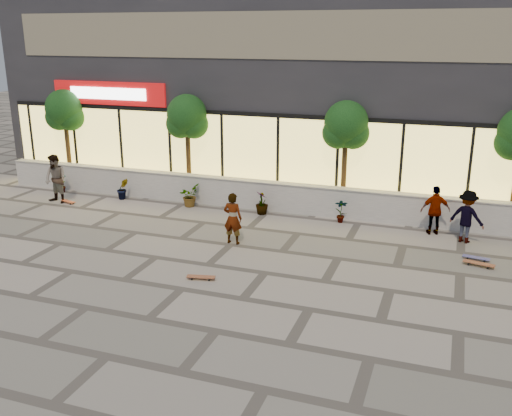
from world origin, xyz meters
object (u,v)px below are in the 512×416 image
(tree_west, at_px, (65,112))
(skateboard_right_near, at_px, (479,263))
(skater_left, at_px, (56,179))
(skateboard_left, at_px, (68,201))
(skater_center, at_px, (233,218))
(skater_right_near, at_px, (435,210))
(skateboard_center, at_px, (201,277))
(tree_mideast, at_px, (346,128))
(skateboard_right_far, at_px, (476,258))
(tree_midwest, at_px, (187,119))
(skater_right_far, at_px, (467,217))

(tree_west, height_order, skateboard_right_near, tree_west)
(skater_left, distance_m, skateboard_left, 0.93)
(skater_center, height_order, skater_right_near, skater_center)
(skater_left, relative_size, skateboard_center, 2.37)
(tree_mideast, distance_m, skateboard_center, 7.93)
(skater_center, bearing_deg, skater_left, -12.92)
(tree_mideast, height_order, skateboard_left, tree_mideast)
(skateboard_center, bearing_deg, skater_center, 81.93)
(skateboard_right_far, bearing_deg, skater_center, -162.08)
(skater_left, bearing_deg, tree_midwest, 41.19)
(skater_center, bearing_deg, skateboard_right_far, -171.56)
(skateboard_left, xyz_separation_m, skateboard_right_far, (14.28, -0.83, 0.00))
(skateboard_right_far, bearing_deg, skater_left, -173.46)
(skater_right_far, xyz_separation_m, skateboard_center, (-6.40, -5.21, -0.73))
(skater_center, bearing_deg, tree_midwest, -50.50)
(tree_midwest, xyz_separation_m, tree_mideast, (6.00, 0.00, 0.00))
(skater_center, height_order, skater_left, skater_left)
(tree_midwest, relative_size, skateboard_center, 5.11)
(skater_left, height_order, skater_right_near, skater_left)
(tree_mideast, height_order, skater_right_near, tree_mideast)
(tree_west, bearing_deg, skater_center, -25.37)
(tree_west, distance_m, skater_center, 10.22)
(tree_mideast, distance_m, skater_right_far, 5.00)
(skateboard_right_near, bearing_deg, skateboard_right_far, 110.84)
(skater_center, xyz_separation_m, skateboard_right_far, (6.92, 1.02, -0.72))
(skater_right_far, bearing_deg, skateboard_left, 23.95)
(skater_center, bearing_deg, skater_right_near, -153.04)
(tree_midwest, height_order, skater_left, tree_midwest)
(skater_center, bearing_deg, tree_mideast, -120.07)
(tree_midwest, xyz_separation_m, skater_center, (3.52, -4.28, -2.20))
(skateboard_right_near, bearing_deg, tree_midwest, 173.31)
(skateboard_center, bearing_deg, skateboard_right_far, 16.98)
(tree_west, xyz_separation_m, tree_midwest, (5.50, 0.00, 0.00))
(skateboard_center, relative_size, skateboard_right_near, 0.90)
(tree_mideast, bearing_deg, skater_center, -120.12)
(skateboard_right_near, bearing_deg, skater_right_near, 132.46)
(tree_west, relative_size, tree_mideast, 1.00)
(skater_right_near, xyz_separation_m, skateboard_right_near, (1.31, -2.30, -0.70))
(tree_midwest, distance_m, skateboard_center, 8.46)
(tree_west, bearing_deg, skateboard_right_far, -11.55)
(skater_left, height_order, skateboard_left, skater_left)
(tree_west, bearing_deg, skateboard_right_near, -13.01)
(tree_mideast, bearing_deg, tree_west, 180.00)
(skater_left, relative_size, skateboard_right_far, 2.40)
(skater_right_near, bearing_deg, skateboard_right_far, 105.68)
(tree_west, bearing_deg, skater_left, -63.13)
(skater_right_far, bearing_deg, skateboard_right_far, 123.89)
(tree_west, distance_m, tree_mideast, 11.50)
(skater_right_near, relative_size, skateboard_right_near, 1.83)
(tree_west, height_order, tree_midwest, same)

